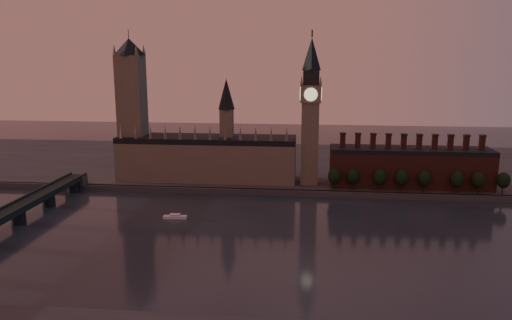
# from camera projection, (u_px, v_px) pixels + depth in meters

# --- Properties ---
(ground) EXTENTS (900.00, 900.00, 0.00)m
(ground) POSITION_uv_depth(u_px,v_px,m) (289.00, 245.00, 252.94)
(ground) COLOR black
(ground) RESTS_ON ground
(north_bank) EXTENTS (900.00, 182.00, 4.00)m
(north_bank) POSITION_uv_depth(u_px,v_px,m) (297.00, 165.00, 425.84)
(north_bank) COLOR #48484D
(north_bank) RESTS_ON ground
(palace_of_westminster) EXTENTS (130.00, 30.30, 74.00)m
(palace_of_westminster) POSITION_uv_depth(u_px,v_px,m) (208.00, 156.00, 366.70)
(palace_of_westminster) COLOR #796A56
(palace_of_westminster) RESTS_ON north_bank
(victoria_tower) EXTENTS (24.00, 24.00, 108.00)m
(victoria_tower) POSITION_uv_depth(u_px,v_px,m) (132.00, 104.00, 364.55)
(victoria_tower) COLOR #796A56
(victoria_tower) RESTS_ON north_bank
(big_ben) EXTENTS (15.00, 15.00, 107.00)m
(big_ben) POSITION_uv_depth(u_px,v_px,m) (310.00, 110.00, 347.30)
(big_ben) COLOR #796A56
(big_ben) RESTS_ON north_bank
(chimney_block) EXTENTS (110.00, 25.00, 37.00)m
(chimney_block) POSITION_uv_depth(u_px,v_px,m) (410.00, 167.00, 348.43)
(chimney_block) COLOR brown
(chimney_block) RESTS_ON north_bank
(embankment_tree_0) EXTENTS (8.60, 8.60, 14.88)m
(embankment_tree_0) POSITION_uv_depth(u_px,v_px,m) (334.00, 176.00, 339.58)
(embankment_tree_0) COLOR black
(embankment_tree_0) RESTS_ON north_bank
(embankment_tree_1) EXTENTS (8.60, 8.60, 14.88)m
(embankment_tree_1) POSITION_uv_depth(u_px,v_px,m) (353.00, 176.00, 339.13)
(embankment_tree_1) COLOR black
(embankment_tree_1) RESTS_ON north_bank
(embankment_tree_2) EXTENTS (8.60, 8.60, 14.88)m
(embankment_tree_2) POSITION_uv_depth(u_px,v_px,m) (379.00, 177.00, 335.99)
(embankment_tree_2) COLOR black
(embankment_tree_2) RESTS_ON north_bank
(embankment_tree_3) EXTENTS (8.60, 8.60, 14.88)m
(embankment_tree_3) POSITION_uv_depth(u_px,v_px,m) (401.00, 178.00, 334.97)
(embankment_tree_3) COLOR black
(embankment_tree_3) RESTS_ON north_bank
(embankment_tree_4) EXTENTS (8.60, 8.60, 14.88)m
(embankment_tree_4) POSITION_uv_depth(u_px,v_px,m) (425.00, 179.00, 332.68)
(embankment_tree_4) COLOR black
(embankment_tree_4) RESTS_ON north_bank
(embankment_tree_5) EXTENTS (8.60, 8.60, 14.88)m
(embankment_tree_5) POSITION_uv_depth(u_px,v_px,m) (457.00, 179.00, 330.62)
(embankment_tree_5) COLOR black
(embankment_tree_5) RESTS_ON north_bank
(embankment_tree_6) EXTENTS (8.60, 8.60, 14.88)m
(embankment_tree_6) POSITION_uv_depth(u_px,v_px,m) (478.00, 180.00, 329.34)
(embankment_tree_6) COLOR black
(embankment_tree_6) RESTS_ON north_bank
(embankment_tree_7) EXTENTS (8.60, 8.60, 14.88)m
(embankment_tree_7) POSITION_uv_depth(u_px,v_px,m) (503.00, 180.00, 327.98)
(embankment_tree_7) COLOR black
(embankment_tree_7) RESTS_ON north_bank
(river_boat) EXTENTS (13.95, 4.66, 2.75)m
(river_boat) POSITION_uv_depth(u_px,v_px,m) (175.00, 217.00, 293.24)
(river_boat) COLOR silver
(river_boat) RESTS_ON ground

